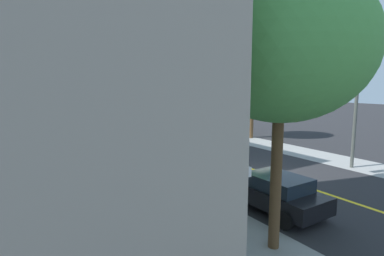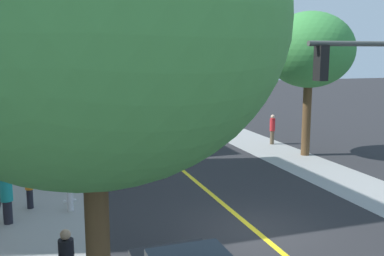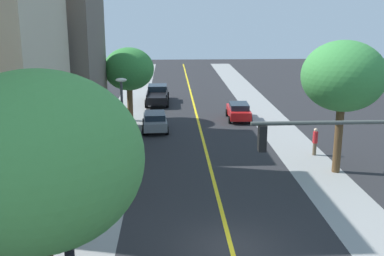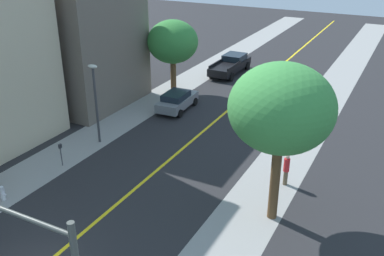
{
  "view_description": "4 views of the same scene",
  "coord_description": "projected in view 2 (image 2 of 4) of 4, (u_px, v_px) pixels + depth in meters",
  "views": [
    {
      "loc": [
        -12.46,
        -12.55,
        4.97
      ],
      "look_at": [
        0.71,
        8.49,
        1.47
      ],
      "focal_mm": 28.86,
      "sensor_mm": 36.0,
      "label": 1
    },
    {
      "loc": [
        -6.21,
        -12.28,
        5.61
      ],
      "look_at": [
        0.83,
        8.84,
        1.86
      ],
      "focal_mm": 42.07,
      "sensor_mm": 36.0,
      "label": 2
    },
    {
      "loc": [
        -2.46,
        -17.01,
        9.57
      ],
      "look_at": [
        -1.07,
        11.09,
        2.21
      ],
      "focal_mm": 43.59,
      "sensor_mm": 36.0,
      "label": 3
    },
    {
      "loc": [
        12.13,
        -8.8,
        12.82
      ],
      "look_at": [
        1.24,
        12.17,
        2.16
      ],
      "focal_mm": 40.87,
      "sensor_mm": 36.0,
      "label": 4
    }
  ],
  "objects": [
    {
      "name": "ground_plane",
      "position": [
        255.0,
        230.0,
        14.36
      ],
      "size": [
        140.0,
        140.0,
        0.0
      ],
      "primitive_type": "plane",
      "color": "#262628"
    },
    {
      "name": "pedestrian_teal_shirt",
      "position": [
        7.0,
        198.0,
        14.78
      ],
      "size": [
        0.4,
        0.4,
        1.72
      ],
      "rotation": [
        0.0,
        0.0,
        0.47
      ],
      "color": "black",
      "rests_on": "ground"
    },
    {
      "name": "parking_meter",
      "position": [
        67.0,
        159.0,
        20.01
      ],
      "size": [
        0.12,
        0.18,
        1.42
      ],
      "color": "#4C4C51",
      "rests_on": "ground"
    },
    {
      "name": "grey_sedan_left_curb",
      "position": [
        84.0,
        124.0,
        30.86
      ],
      "size": [
        2.17,
        4.28,
        1.47
      ],
      "rotation": [
        0.0,
        0.0,
        1.62
      ],
      "color": "slate",
      "rests_on": "ground"
    },
    {
      "name": "road_centerline_stripe",
      "position": [
        255.0,
        230.0,
        14.36
      ],
      "size": [
        0.2,
        126.0,
        0.0
      ],
      "primitive_type": "cube",
      "color": "yellow",
      "rests_on": "ground"
    },
    {
      "name": "red_sedan_right_curb",
      "position": [
        172.0,
        113.0,
        36.1
      ],
      "size": [
        2.09,
        4.21,
        1.49
      ],
      "rotation": [
        0.0,
        0.0,
        1.54
      ],
      "color": "red",
      "rests_on": "ground"
    },
    {
      "name": "street_tree_left_far",
      "position": [
        309.0,
        50.0,
        23.95
      ],
      "size": [
        4.75,
        4.75,
        7.77
      ],
      "color": "brown",
      "rests_on": "ground"
    },
    {
      "name": "black_pickup_truck",
      "position": [
        73.0,
        105.0,
        41.06
      ],
      "size": [
        2.36,
        6.14,
        1.7
      ],
      "rotation": [
        0.0,
        0.0,
        1.57
      ],
      "color": "black",
      "rests_on": "ground"
    },
    {
      "name": "pedestrian_orange_shirt",
      "position": [
        29.0,
        186.0,
        16.26
      ],
      "size": [
        0.3,
        0.3,
        1.57
      ],
      "rotation": [
        0.0,
        0.0,
        4.16
      ],
      "color": "black",
      "rests_on": "ground"
    },
    {
      "name": "street_lamp",
      "position": [
        59.0,
        97.0,
        22.98
      ],
      "size": [
        0.7,
        0.36,
        5.31
      ],
      "color": "#38383D",
      "rests_on": "ground"
    },
    {
      "name": "pedestrian_red_shirt",
      "position": [
        272.0,
        128.0,
        27.68
      ],
      "size": [
        0.33,
        0.33,
        1.84
      ],
      "rotation": [
        0.0,
        0.0,
        1.28
      ],
      "color": "brown",
      "rests_on": "ground"
    },
    {
      "name": "street_tree_left_near",
      "position": [
        47.0,
        69.0,
        32.69
      ],
      "size": [
        4.22,
        4.22,
        6.27
      ],
      "color": "brown",
      "rests_on": "ground"
    },
    {
      "name": "street_tree_right_corner",
      "position": [
        90.0,
        20.0,
        5.7
      ],
      "size": [
        5.08,
        5.08,
        8.2
      ],
      "color": "brown",
      "rests_on": "ground"
    },
    {
      "name": "fire_hydrant",
      "position": [
        70.0,
        199.0,
        16.1
      ],
      "size": [
        0.44,
        0.24,
        0.84
      ],
      "color": "silver",
      "rests_on": "ground"
    }
  ]
}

